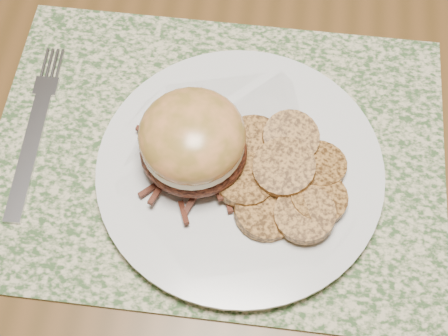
% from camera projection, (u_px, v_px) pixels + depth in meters
% --- Properties ---
extents(ground, '(3.50, 3.50, 0.00)m').
position_uv_depth(ground, '(309.00, 255.00, 1.36)').
color(ground, '#58331E').
rests_on(ground, ground).
extents(dining_table, '(1.50, 0.90, 0.75)m').
position_uv_depth(dining_table, '(376.00, 76.00, 0.76)').
color(dining_table, brown).
rests_on(dining_table, ground).
extents(placemat, '(0.45, 0.33, 0.00)m').
position_uv_depth(placemat, '(217.00, 154.00, 0.62)').
color(placemat, '#355129').
rests_on(placemat, dining_table).
extents(dinner_plate, '(0.26, 0.26, 0.02)m').
position_uv_depth(dinner_plate, '(240.00, 170.00, 0.60)').
color(dinner_plate, silver).
rests_on(dinner_plate, placemat).
extents(pork_sandwich, '(0.11, 0.10, 0.08)m').
position_uv_depth(pork_sandwich, '(193.00, 142.00, 0.56)').
color(pork_sandwich, black).
rests_on(pork_sandwich, dinner_plate).
extents(roasted_potatoes, '(0.14, 0.15, 0.03)m').
position_uv_depth(roasted_potatoes, '(283.00, 176.00, 0.58)').
color(roasted_potatoes, '#9C672E').
rests_on(roasted_potatoes, dinner_plate).
extents(fork, '(0.03, 0.20, 0.00)m').
position_uv_depth(fork, '(36.00, 129.00, 0.63)').
color(fork, '#B0B0B7').
rests_on(fork, placemat).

